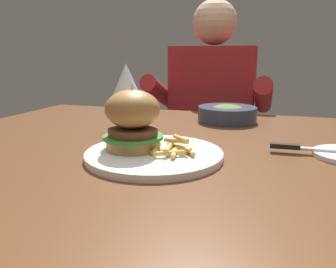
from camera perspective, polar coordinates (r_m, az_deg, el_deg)
dining_table at (r=0.77m, az=0.37°, el=-8.03°), size 1.26×0.98×0.74m
main_plate at (r=0.66m, az=-2.42°, el=-3.57°), size 0.28×0.28×0.01m
burger_sandwich at (r=0.67m, az=-6.17°, el=2.49°), size 0.12×0.12×0.13m
fries_pile at (r=0.64m, az=1.17°, el=-2.43°), size 0.09×0.08×0.03m
wine_glass at (r=0.88m, az=-7.27°, el=9.10°), size 0.07×0.07×0.18m
table_knife at (r=0.74m, az=24.87°, el=-2.40°), size 0.24×0.02×0.01m
soup_bowl at (r=1.04m, az=10.25°, el=3.55°), size 0.18×0.18×0.05m
diner_person at (r=1.52m, az=7.50°, el=-0.98°), size 0.51×0.36×1.18m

